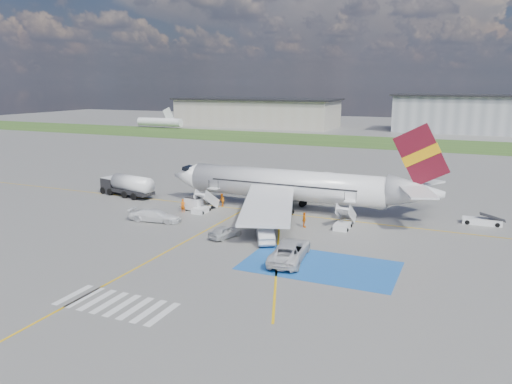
# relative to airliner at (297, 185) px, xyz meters

# --- Properties ---
(ground) EXTENTS (400.00, 400.00, 0.00)m
(ground) POSITION_rel_airliner_xyz_m (-1.51, -14.00, -3.39)
(ground) COLOR #60605E
(ground) RESTS_ON ground
(grass_strip) EXTENTS (400.00, 30.00, 0.01)m
(grass_strip) POSITION_rel_airliner_xyz_m (-1.51, 81.00, -3.39)
(grass_strip) COLOR #2D4C1E
(grass_strip) RESTS_ON ground
(taxiway_line_main) EXTENTS (120.00, 0.20, 0.01)m
(taxiway_line_main) POSITION_rel_airliner_xyz_m (-1.51, -2.00, -3.39)
(taxiway_line_main) COLOR gold
(taxiway_line_main) RESTS_ON ground
(taxiway_line_cross) EXTENTS (0.20, 60.00, 0.01)m
(taxiway_line_cross) POSITION_rel_airliner_xyz_m (-6.51, -24.00, -3.39)
(taxiway_line_cross) COLOR gold
(taxiway_line_cross) RESTS_ON ground
(taxiway_line_diag) EXTENTS (20.71, 56.45, 0.01)m
(taxiway_line_diag) POSITION_rel_airliner_xyz_m (-1.51, -2.00, -3.39)
(taxiway_line_diag) COLOR gold
(taxiway_line_diag) RESTS_ON ground
(staging_box) EXTENTS (14.00, 8.00, 0.01)m
(staging_box) POSITION_rel_airliner_xyz_m (8.49, -18.00, -3.39)
(staging_box) COLOR #1B56A7
(staging_box) RESTS_ON ground
(crosswalk) EXTENTS (9.00, 4.00, 0.01)m
(crosswalk) POSITION_rel_airliner_xyz_m (-3.31, -32.00, -3.39)
(crosswalk) COLOR silver
(crosswalk) RESTS_ON ground
(terminal_west) EXTENTS (60.00, 22.00, 10.00)m
(terminal_west) POSITION_rel_airliner_xyz_m (-56.51, 116.00, 1.61)
(terminal_west) COLOR #9F9989
(terminal_west) RESTS_ON ground
(terminal_centre) EXTENTS (48.00, 18.00, 12.00)m
(terminal_centre) POSITION_rel_airliner_xyz_m (18.49, 121.00, 2.61)
(terminal_centre) COLOR gray
(terminal_centre) RESTS_ON ground
(airliner) EXTENTS (36.81, 32.95, 11.92)m
(airliner) POSITION_rel_airliner_xyz_m (0.00, 0.00, 0.00)
(airliner) COLOR silver
(airliner) RESTS_ON ground
(airstairs_fwd) EXTENTS (1.90, 5.20, 3.60)m
(airstairs_fwd) POSITION_rel_airliner_xyz_m (-11.01, -5.30, -2.77)
(airstairs_fwd) COLOR silver
(airstairs_fwd) RESTS_ON ground
(airstairs_aft) EXTENTS (1.90, 5.20, 3.60)m
(airstairs_aft) POSITION_rel_airliner_xyz_m (7.49, -5.30, -2.77)
(airstairs_aft) COLOR silver
(airstairs_aft) RESTS_ON ground
(fuel_tanker) EXTENTS (9.69, 4.44, 3.20)m
(fuel_tanker) POSITION_rel_airliner_xyz_m (-25.62, -1.82, -2.05)
(fuel_tanker) COLOR black
(fuel_tanker) RESTS_ON ground
(gpu_cart) EXTENTS (2.29, 1.60, 1.81)m
(gpu_cart) POSITION_rel_airliner_xyz_m (-12.40, -5.17, -2.58)
(gpu_cart) COLOR silver
(gpu_cart) RESTS_ON ground
(belt_loader) EXTENTS (4.70, 1.93, 1.39)m
(belt_loader) POSITION_rel_airliner_xyz_m (22.15, 2.85, -3.05)
(belt_loader) COLOR silver
(belt_loader) RESTS_ON ground
(car_silver_a) EXTENTS (2.71, 4.28, 1.36)m
(car_silver_a) POSITION_rel_airliner_xyz_m (-3.28, -14.00, -2.71)
(car_silver_a) COLOR #AAADB1
(car_silver_a) RESTS_ON ground
(car_silver_b) EXTENTS (3.74, 5.10, 1.60)m
(car_silver_b) POSITION_rel_airliner_xyz_m (1.23, -13.54, -2.59)
(car_silver_b) COLOR silver
(car_silver_b) RESTS_ON ground
(van_white_a) EXTENTS (3.67, 6.54, 2.33)m
(van_white_a) POSITION_rel_airliner_xyz_m (5.40, -17.47, -2.23)
(van_white_a) COLOR silver
(van_white_a) RESTS_ON ground
(van_white_b) EXTENTS (5.14, 2.61, 1.93)m
(van_white_b) POSITION_rel_airliner_xyz_m (-13.97, -11.59, -2.43)
(van_white_b) COLOR silver
(van_white_b) RESTS_ON ground
(crew_fwd) EXTENTS (0.68, 0.49, 1.72)m
(crew_fwd) POSITION_rel_airliner_xyz_m (-13.20, -6.50, -2.53)
(crew_fwd) COLOR orange
(crew_fwd) RESTS_ON ground
(crew_nose) EXTENTS (0.96, 1.06, 1.76)m
(crew_nose) POSITION_rel_airliner_xyz_m (-10.07, -1.75, -2.51)
(crew_nose) COLOR orange
(crew_nose) RESTS_ON ground
(crew_aft) EXTENTS (0.81, 1.13, 1.78)m
(crew_aft) POSITION_rel_airliner_xyz_m (3.27, -6.76, -2.50)
(crew_aft) COLOR orange
(crew_aft) RESTS_ON ground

